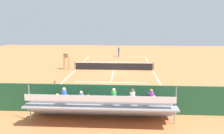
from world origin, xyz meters
name	(u,v)px	position (x,y,z in m)	size (l,w,h in m)	color
ground_plane	(114,70)	(0.00, 0.00, 0.00)	(60.00, 60.00, 0.00)	#D17542
court_line_markings	(114,70)	(0.00, -0.04, 0.00)	(10.10, 22.20, 0.01)	white
tennis_net	(114,66)	(0.00, 0.00, 0.50)	(10.30, 0.10, 1.07)	black
backdrop_wall	(104,99)	(0.00, 14.00, 1.00)	(18.00, 0.16, 2.00)	#1E4C2D
bleacher_stand	(102,107)	(-0.04, 15.37, 0.97)	(9.06, 2.40, 2.48)	gray
umpire_chair	(66,60)	(6.20, 0.10, 1.31)	(0.67, 0.67, 2.14)	brown
courtside_bench	(144,102)	(-2.83, 13.27, 0.56)	(1.80, 0.40, 0.93)	#234C2D
equipment_bag	(123,107)	(-1.31, 13.40, 0.18)	(0.90, 0.36, 0.36)	#334C8C
tennis_player	(119,51)	(-0.32, -11.08, 1.02)	(0.42, 0.55, 1.93)	navy
tennis_racket	(113,57)	(0.72, -10.89, 0.01)	(0.59, 0.39, 0.03)	black
tennis_ball_near	(103,60)	(2.07, -7.60, 0.03)	(0.07, 0.07, 0.07)	#CCDB33
line_judge	(53,93)	(3.84, 12.91, 1.02)	(0.45, 0.56, 1.93)	#232328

